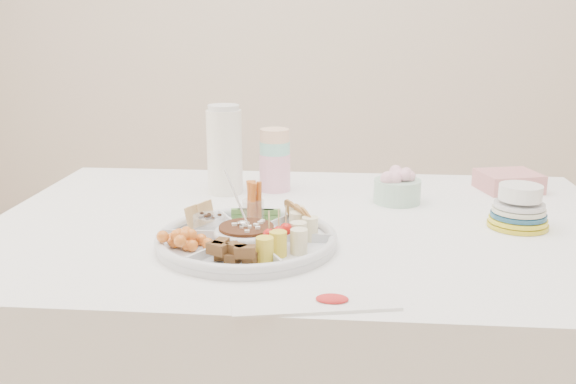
# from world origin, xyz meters

# --- Properties ---
(dining_table) EXTENTS (1.52, 1.02, 0.76)m
(dining_table) POSITION_xyz_m (0.00, 0.00, 0.38)
(dining_table) COLOR white
(dining_table) RESTS_ON floor
(party_tray) EXTENTS (0.38, 0.38, 0.04)m
(party_tray) POSITION_xyz_m (-0.12, -0.18, 0.78)
(party_tray) COLOR silver
(party_tray) RESTS_ON dining_table
(bean_dip) EXTENTS (0.12, 0.12, 0.04)m
(bean_dip) POSITION_xyz_m (-0.12, -0.18, 0.79)
(bean_dip) COLOR #401E11
(bean_dip) RESTS_ON party_tray
(tortillas) EXTENTS (0.09, 0.09, 0.05)m
(tortillas) POSITION_xyz_m (-0.00, -0.12, 0.80)
(tortillas) COLOR #A16325
(tortillas) RESTS_ON party_tray
(carrot_cucumber) EXTENTS (0.10, 0.10, 0.09)m
(carrot_cucumber) POSITION_xyz_m (-0.12, -0.05, 0.82)
(carrot_cucumber) COLOR #CD6521
(carrot_cucumber) RESTS_ON party_tray
(pita_raisins) EXTENTS (0.10, 0.10, 0.05)m
(pita_raisins) POSITION_xyz_m (-0.23, -0.12, 0.80)
(pita_raisins) COLOR tan
(pita_raisins) RESTS_ON party_tray
(cherries) EXTENTS (0.11, 0.11, 0.04)m
(cherries) POSITION_xyz_m (-0.23, -0.25, 0.79)
(cherries) COLOR orange
(cherries) RESTS_ON party_tray
(granola_chunks) EXTENTS (0.11, 0.11, 0.05)m
(granola_chunks) POSITION_xyz_m (-0.12, -0.31, 0.79)
(granola_chunks) COLOR #4A3016
(granola_chunks) RESTS_ON party_tray
(banana_tomato) EXTENTS (0.11, 0.11, 0.09)m
(banana_tomato) POSITION_xyz_m (-0.01, -0.25, 0.82)
(banana_tomato) COLOR #DBBC67
(banana_tomato) RESTS_ON party_tray
(cup_stack) EXTENTS (0.09, 0.09, 0.24)m
(cup_stack) POSITION_xyz_m (-0.11, 0.28, 0.88)
(cup_stack) COLOR silver
(cup_stack) RESTS_ON dining_table
(thermos) EXTENTS (0.12, 0.12, 0.25)m
(thermos) POSITION_xyz_m (-0.24, 0.24, 0.88)
(thermos) COLOR white
(thermos) RESTS_ON dining_table
(flower_bowl) EXTENTS (0.14, 0.14, 0.09)m
(flower_bowl) POSITION_xyz_m (0.23, 0.19, 0.80)
(flower_bowl) COLOR silver
(flower_bowl) RESTS_ON dining_table
(napkin_stack) EXTENTS (0.19, 0.17, 0.05)m
(napkin_stack) POSITION_xyz_m (0.55, 0.34, 0.78)
(napkin_stack) COLOR #D48685
(napkin_stack) RESTS_ON dining_table
(plate_stack) EXTENTS (0.17, 0.17, 0.09)m
(plate_stack) POSITION_xyz_m (0.49, 0.00, 0.80)
(plate_stack) COLOR gold
(plate_stack) RESTS_ON dining_table
(placemat) EXTENTS (0.30, 0.15, 0.01)m
(placemat) POSITION_xyz_m (0.04, -0.45, 0.76)
(placemat) COLOR white
(placemat) RESTS_ON dining_table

